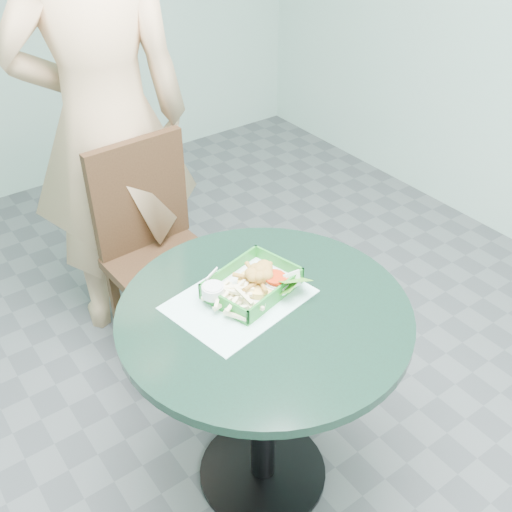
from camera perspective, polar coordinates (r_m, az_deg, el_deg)
floor at (r=2.27m, az=0.63°, el=-19.90°), size 4.00×5.00×0.02m
cafe_table at (r=1.82m, az=0.75°, el=-9.60°), size 0.84×0.84×0.75m
dining_chair at (r=2.40m, az=-9.53°, el=1.35°), size 0.40×0.40×0.93m
diner_person at (r=2.34m, az=-15.00°, el=17.30°), size 0.97×0.77×2.35m
placemat at (r=1.73m, az=-1.60°, el=-4.67°), size 0.42×0.35×0.00m
food_basket at (r=1.75m, az=-0.37°, el=-3.43°), size 0.25×0.19×0.05m
crab_sandwich at (r=1.73m, az=0.38°, el=-2.59°), size 0.13×0.13×0.08m
fries_pile at (r=1.69m, az=-2.77°, el=-4.02°), size 0.13×0.14×0.05m
sauce_ramekin at (r=1.71m, az=-4.41°, el=-3.22°), size 0.06×0.06×0.04m
garnish_cup at (r=1.72m, az=2.20°, el=-3.38°), size 0.11×0.11×0.04m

